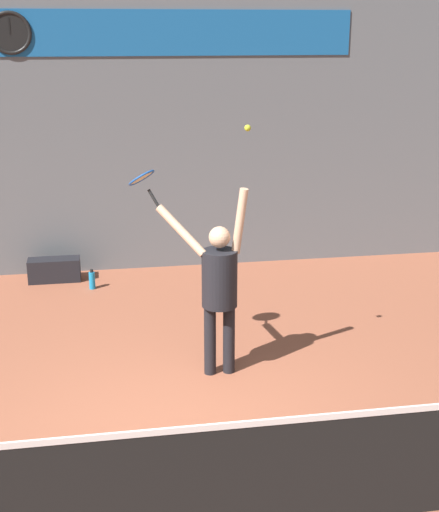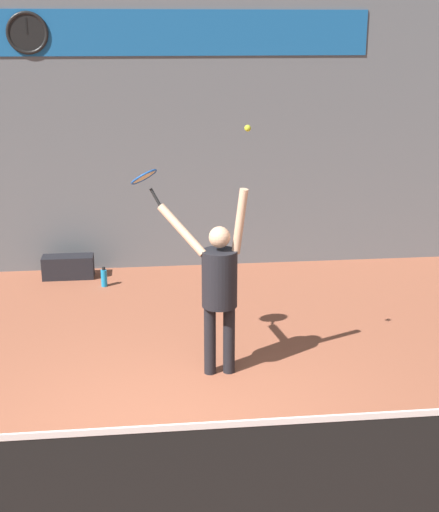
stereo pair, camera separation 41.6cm
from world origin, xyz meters
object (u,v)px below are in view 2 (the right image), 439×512
at_px(scoreboard_clock, 27,33).
at_px(equipment_bag, 68,267).
at_px(tennis_player, 219,283).
at_px(water_bottle, 104,278).
at_px(tennis_racket, 145,179).
at_px(tennis_ball, 248,128).

height_order(scoreboard_clock, equipment_bag, scoreboard_clock).
relative_size(tennis_player, water_bottle, 6.97).
height_order(water_bottle, equipment_bag, equipment_bag).
bearing_deg(scoreboard_clock, tennis_player, -58.10).
xyz_separation_m(tennis_player, tennis_racket, (-0.75, 0.45, 1.05)).
bearing_deg(water_bottle, equipment_bag, 141.29).
height_order(tennis_ball, water_bottle, tennis_ball).
xyz_separation_m(tennis_racket, tennis_ball, (1.03, -0.50, 0.59)).
distance_m(scoreboard_clock, water_bottle, 3.66).
xyz_separation_m(tennis_ball, water_bottle, (-1.67, 2.99, -2.56)).
height_order(scoreboard_clock, tennis_racket, scoreboard_clock).
xyz_separation_m(tennis_player, equipment_bag, (-1.94, 3.38, -0.88)).
distance_m(tennis_ball, water_bottle, 4.27).
height_order(tennis_ball, equipment_bag, tennis_ball).
bearing_deg(scoreboard_clock, tennis_ball, -55.43).
distance_m(tennis_player, water_bottle, 3.37).
xyz_separation_m(scoreboard_clock, tennis_racket, (1.59, -3.29, -1.47)).
height_order(tennis_racket, water_bottle, tennis_racket).
xyz_separation_m(scoreboard_clock, tennis_player, (2.33, -3.75, -2.53)).
bearing_deg(water_bottle, tennis_racket, -75.58).
bearing_deg(scoreboard_clock, equipment_bag, -43.03).
distance_m(scoreboard_clock, tennis_ball, 4.70).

